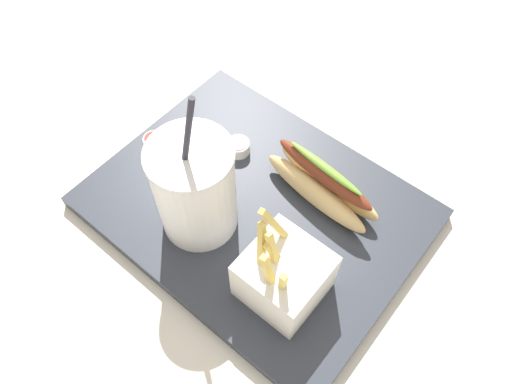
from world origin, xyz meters
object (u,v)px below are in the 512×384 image
object	(u,v)px
hot_dog_1	(322,184)
ketchup_cup_2	(154,141)
fries_basket	(284,276)
soda_cup	(195,189)
ketchup_cup_1	(238,146)

from	to	relation	value
hot_dog_1	ketchup_cup_2	bearing A→B (deg)	-160.41
fries_basket	ketchup_cup_2	world-z (taller)	fries_basket
ketchup_cup_2	fries_basket	bearing A→B (deg)	-11.39
soda_cup	hot_dog_1	world-z (taller)	soda_cup
fries_basket	ketchup_cup_1	bearing A→B (deg)	144.87
fries_basket	hot_dog_1	size ratio (longest dim) A/B	0.78
soda_cup	fries_basket	xyz separation A→B (m)	(0.14, -0.01, -0.03)
ketchup_cup_1	soda_cup	bearing A→B (deg)	-73.11
soda_cup	hot_dog_1	bearing A→B (deg)	53.12
ketchup_cup_1	ketchup_cup_2	xyz separation A→B (m)	(-0.10, -0.07, -0.00)
hot_dog_1	ketchup_cup_1	world-z (taller)	hot_dog_1
hot_dog_1	ketchup_cup_2	xyz separation A→B (m)	(-0.24, -0.08, -0.02)
hot_dog_1	ketchup_cup_1	bearing A→B (deg)	-174.12
soda_cup	ketchup_cup_1	world-z (taller)	soda_cup
fries_basket	hot_dog_1	xyz separation A→B (m)	(-0.04, 0.14, -0.01)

